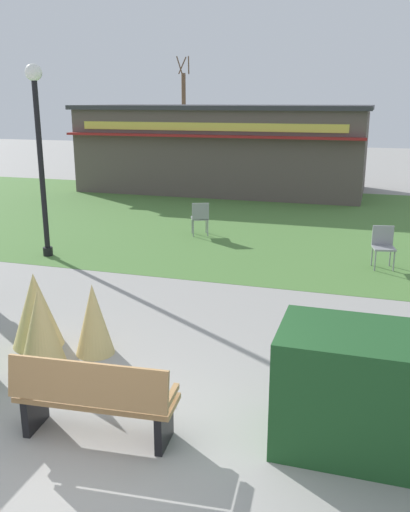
{
  "coord_description": "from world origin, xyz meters",
  "views": [
    {
      "loc": [
        2.55,
        -4.19,
        3.45
      ],
      "look_at": [
        -0.02,
        4.15,
        0.98
      ],
      "focal_mm": 38.61,
      "sensor_mm": 36.0,
      "label": 1
    }
  ],
  "objects_px": {
    "food_kiosk": "(225,148)",
    "tree_right_bg": "(184,111)",
    "park_bench": "(94,398)",
    "cafe_chair_west": "(200,216)",
    "cafe_chair_east": "(383,243)",
    "parked_car_west_slot": "(270,155)",
    "lamppost_mid": "(39,139)"
  },
  "relations": [
    {
      "from": "food_kiosk",
      "to": "tree_right_bg",
      "type": "xyz_separation_m",
      "value": [
        -6.91,
        14.9,
        1.11
      ]
    },
    {
      "from": "park_bench",
      "to": "cafe_chair_west",
      "type": "height_order",
      "value": "park_bench"
    },
    {
      "from": "park_bench",
      "to": "food_kiosk",
      "type": "xyz_separation_m",
      "value": [
        -3.17,
        16.8,
        1.17
      ]
    },
    {
      "from": "cafe_chair_east",
      "to": "parked_car_west_slot",
      "type": "bearing_deg",
      "value": 108.2
    },
    {
      "from": "cafe_chair_east",
      "to": "parked_car_west_slot",
      "type": "xyz_separation_m",
      "value": [
        -5.69,
        17.31,
        0.12
      ]
    },
    {
      "from": "parked_car_west_slot",
      "to": "cafe_chair_west",
      "type": "bearing_deg",
      "value": -85.97
    },
    {
      "from": "park_bench",
      "to": "cafe_chair_east",
      "type": "bearing_deg",
      "value": 68.72
    },
    {
      "from": "food_kiosk",
      "to": "tree_right_bg",
      "type": "relative_size",
      "value": 1.77
    },
    {
      "from": "park_bench",
      "to": "tree_right_bg",
      "type": "height_order",
      "value": "tree_right_bg"
    },
    {
      "from": "tree_right_bg",
      "to": "park_bench",
      "type": "bearing_deg",
      "value": -72.37
    },
    {
      "from": "tree_right_bg",
      "to": "parked_car_west_slot",
      "type": "bearing_deg",
      "value": -43.92
    },
    {
      "from": "parked_car_west_slot",
      "to": "tree_right_bg",
      "type": "height_order",
      "value": "tree_right_bg"
    },
    {
      "from": "tree_right_bg",
      "to": "food_kiosk",
      "type": "bearing_deg",
      "value": -65.13
    },
    {
      "from": "cafe_chair_west",
      "to": "parked_car_west_slot",
      "type": "distance_m",
      "value": 15.75
    },
    {
      "from": "cafe_chair_west",
      "to": "cafe_chair_east",
      "type": "height_order",
      "value": "same"
    },
    {
      "from": "food_kiosk",
      "to": "cafe_chair_east",
      "type": "bearing_deg",
      "value": -57.26
    },
    {
      "from": "food_kiosk",
      "to": "parked_car_west_slot",
      "type": "relative_size",
      "value": 2.6
    },
    {
      "from": "park_bench",
      "to": "food_kiosk",
      "type": "distance_m",
      "value": 17.14
    },
    {
      "from": "cafe_chair_east",
      "to": "parked_car_west_slot",
      "type": "height_order",
      "value": "parked_car_west_slot"
    },
    {
      "from": "parked_car_west_slot",
      "to": "tree_right_bg",
      "type": "xyz_separation_m",
      "value": [
        -7.26,
        6.99,
        2.12
      ]
    },
    {
      "from": "food_kiosk",
      "to": "cafe_chair_west",
      "type": "bearing_deg",
      "value": -79.4
    },
    {
      "from": "cafe_chair_west",
      "to": "tree_right_bg",
      "type": "distance_m",
      "value": 24.31
    },
    {
      "from": "food_kiosk",
      "to": "cafe_chair_east",
      "type": "height_order",
      "value": "food_kiosk"
    },
    {
      "from": "lamppost_mid",
      "to": "cafe_chair_west",
      "type": "distance_m",
      "value": 4.53
    },
    {
      "from": "cafe_chair_west",
      "to": "tree_right_bg",
      "type": "height_order",
      "value": "tree_right_bg"
    },
    {
      "from": "food_kiosk",
      "to": "cafe_chair_east",
      "type": "distance_m",
      "value": 11.24
    },
    {
      "from": "park_bench",
      "to": "lamppost_mid",
      "type": "relative_size",
      "value": 0.41
    },
    {
      "from": "cafe_chair_west",
      "to": "cafe_chair_east",
      "type": "relative_size",
      "value": 1.0
    },
    {
      "from": "cafe_chair_west",
      "to": "food_kiosk",
      "type": "bearing_deg",
      "value": 100.6
    },
    {
      "from": "lamppost_mid",
      "to": "tree_right_bg",
      "type": "height_order",
      "value": "tree_right_bg"
    },
    {
      "from": "food_kiosk",
      "to": "tree_right_bg",
      "type": "distance_m",
      "value": 16.47
    },
    {
      "from": "lamppost_mid",
      "to": "tree_right_bg",
      "type": "xyz_separation_m",
      "value": [
        -5.61,
        25.61,
        0.12
      ]
    }
  ]
}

